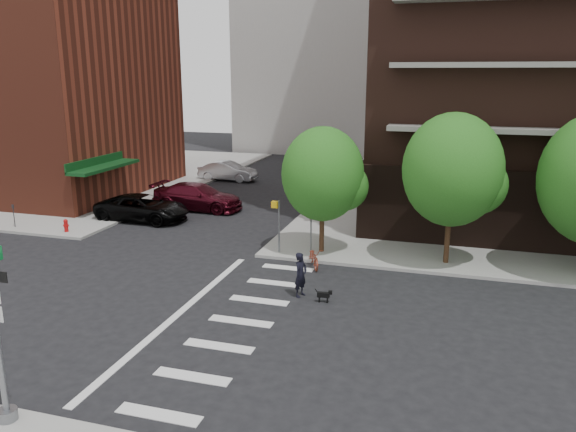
{
  "coord_description": "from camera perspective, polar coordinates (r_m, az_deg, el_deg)",
  "views": [
    {
      "loc": [
        10.05,
        -17.58,
        8.85
      ],
      "look_at": [
        3.0,
        6.0,
        2.5
      ],
      "focal_mm": 35.0,
      "sensor_mm": 36.0,
      "label": 1
    }
  ],
  "objects": [
    {
      "name": "crosswalk",
      "position": [
        21.18,
        -6.83,
        -10.32
      ],
      "size": [
        3.85,
        13.0,
        0.01
      ],
      "color": "silver",
      "rests_on": "ground"
    },
    {
      "name": "parked_car_black",
      "position": [
        35.31,
        -14.55,
        0.81
      ],
      "size": [
        2.69,
        5.75,
        1.59
      ],
      "primitive_type": "imported",
      "rotation": [
        0.0,
        0.0,
        1.56
      ],
      "color": "black",
      "rests_on": "ground"
    },
    {
      "name": "tree_a",
      "position": [
        27.2,
        3.54,
        4.26
      ],
      "size": [
        4.0,
        4.0,
        5.9
      ],
      "color": "#301E11",
      "rests_on": "sidewalk_ne"
    },
    {
      "name": "dog_walker",
      "position": [
        22.71,
        1.3,
        -5.98
      ],
      "size": [
        0.78,
        0.64,
        1.84
      ],
      "primitive_type": "imported",
      "rotation": [
        0.0,
        0.0,
        1.23
      ],
      "color": "black",
      "rests_on": "ground"
    },
    {
      "name": "midrise_nw",
      "position": [
        47.9,
        -26.27,
        14.59
      ],
      "size": [
        21.4,
        15.5,
        20.0
      ],
      "color": "maroon",
      "rests_on": "sidewalk_nw"
    },
    {
      "name": "ground",
      "position": [
        22.1,
        -12.16,
        -9.49
      ],
      "size": [
        120.0,
        120.0,
        0.0
      ],
      "primitive_type": "plane",
      "color": "black",
      "rests_on": "ground"
    },
    {
      "name": "dog",
      "position": [
        22.37,
        3.71,
        -7.99
      ],
      "size": [
        0.6,
        0.21,
        0.5
      ],
      "rotation": [
        0.0,
        0.0,
        0.09
      ],
      "color": "black",
      "rests_on": "ground"
    },
    {
      "name": "parked_car_maroon",
      "position": [
        37.35,
        -9.16,
        1.95
      ],
      "size": [
        2.54,
        6.04,
        1.74
      ],
      "primitive_type": "imported",
      "rotation": [
        0.0,
        0.0,
        1.55
      ],
      "color": "#470C18",
      "rests_on": "ground"
    },
    {
      "name": "scooter",
      "position": [
        26.17,
        2.68,
        -4.2
      ],
      "size": [
        1.34,
        1.93,
        0.96
      ],
      "primitive_type": "imported",
      "rotation": [
        0.0,
        0.0,
        0.43
      ],
      "color": "#9E3C27",
      "rests_on": "ground"
    },
    {
      "name": "sidewalk_nw",
      "position": [
        54.39,
        -23.16,
        4.01
      ],
      "size": [
        31.0,
        33.0,
        0.15
      ],
      "primitive_type": "cube",
      "color": "gray",
      "rests_on": "ground"
    },
    {
      "name": "pedestrian_signal",
      "position": [
        27.55,
        -0.22,
        -0.24
      ],
      "size": [
        2.18,
        0.67,
        2.6
      ],
      "color": "slate",
      "rests_on": "sidewalk_ne"
    },
    {
      "name": "parked_car_silver",
      "position": [
        47.19,
        -6.14,
        4.56
      ],
      "size": [
        1.83,
        4.89,
        1.6
      ],
      "primitive_type": "imported",
      "rotation": [
        0.0,
        0.0,
        1.54
      ],
      "color": "#B8BCC2",
      "rests_on": "ground"
    },
    {
      "name": "fire_hydrant",
      "position": [
        33.69,
        -21.63,
        -0.83
      ],
      "size": [
        0.24,
        0.24,
        0.73
      ],
      "color": "#A50C0C",
      "rests_on": "sidewalk_nw"
    },
    {
      "name": "tree_b",
      "position": [
        26.43,
        16.36,
        4.51
      ],
      "size": [
        4.5,
        4.5,
        6.65
      ],
      "color": "#301E11",
      "rests_on": "sidewalk_ne"
    },
    {
      "name": "parking_meter",
      "position": [
        35.84,
        -26.11,
        0.25
      ],
      "size": [
        0.1,
        0.08,
        1.32
      ],
      "color": "black",
      "rests_on": "sidewalk_nw"
    }
  ]
}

